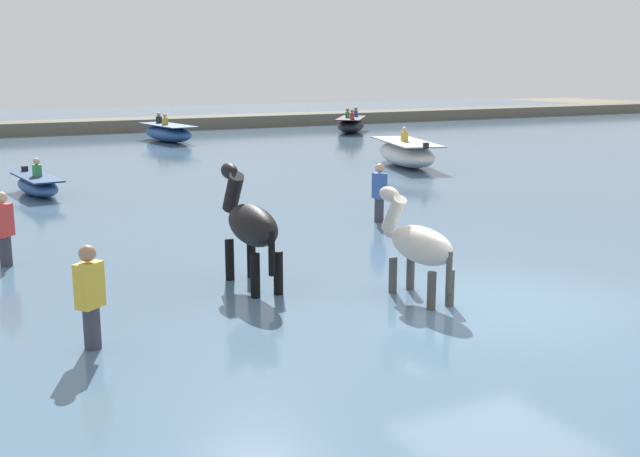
# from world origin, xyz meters

# --- Properties ---
(ground_plane) EXTENTS (120.00, 120.00, 0.00)m
(ground_plane) POSITION_xyz_m (0.00, 0.00, 0.00)
(ground_plane) COLOR #756B56
(water_surface) EXTENTS (90.00, 90.00, 0.37)m
(water_surface) POSITION_xyz_m (0.00, 10.00, 0.19)
(water_surface) COLOR slate
(water_surface) RESTS_ON ground
(horse_lead_pinto) EXTENTS (0.51, 1.73, 1.89)m
(horse_lead_pinto) POSITION_xyz_m (-0.92, 0.86, 1.12)
(horse_lead_pinto) COLOR beige
(horse_lead_pinto) RESTS_ON ground
(horse_trailing_black) EXTENTS (0.53, 1.97, 2.15)m
(horse_trailing_black) POSITION_xyz_m (-2.81, 2.54, 1.27)
(horse_trailing_black) COLOR black
(horse_trailing_black) RESTS_ON ground
(boat_near_starboard) EXTENTS (3.17, 3.72, 1.21)m
(boat_near_starboard) POSITION_xyz_m (12.06, 25.86, 0.75)
(boat_near_starboard) COLOR black
(boat_near_starboard) RESTS_ON water_surface
(boat_mid_channel) EXTENTS (2.44, 4.28, 1.30)m
(boat_mid_channel) POSITION_xyz_m (7.22, 13.52, 0.78)
(boat_mid_channel) COLOR silver
(boat_mid_channel) RESTS_ON water_surface
(boat_distant_west) EXTENTS (1.82, 4.08, 1.22)m
(boat_distant_west) POSITION_xyz_m (2.54, 25.36, 0.75)
(boat_distant_west) COLOR #28518E
(boat_distant_west) RESTS_ON water_surface
(boat_distant_east) EXTENTS (1.11, 2.61, 0.96)m
(boat_distant_east) POSITION_xyz_m (-4.55, 12.89, 0.62)
(boat_distant_east) COLOR #28518E
(boat_distant_east) RESTS_ON water_surface
(person_onlooker_left) EXTENTS (0.21, 0.33, 1.63)m
(person_onlooker_left) POSITION_xyz_m (1.47, 5.83, 0.87)
(person_onlooker_left) COLOR #383842
(person_onlooker_left) RESTS_ON ground
(person_wading_mid) EXTENTS (0.38, 0.35, 1.63)m
(person_wading_mid) POSITION_xyz_m (-5.49, 0.90, 0.87)
(person_wading_mid) COLOR #383842
(person_wading_mid) RESTS_ON ground
(person_wading_close) EXTENTS (0.36, 0.37, 1.63)m
(person_wading_close) POSITION_xyz_m (-6.01, 5.48, 0.87)
(person_wading_close) COLOR #383842
(person_wading_close) RESTS_ON ground
(far_shoreline) EXTENTS (80.00, 2.40, 0.98)m
(far_shoreline) POSITION_xyz_m (0.00, 32.06, 0.49)
(far_shoreline) COLOR #605B4C
(far_shoreline) RESTS_ON ground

